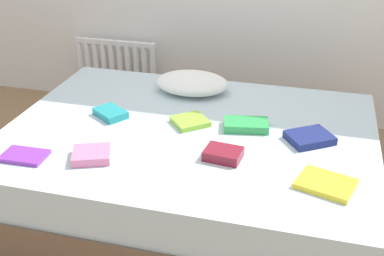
# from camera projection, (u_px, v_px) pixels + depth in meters

# --- Properties ---
(ground_plane) EXTENTS (8.00, 8.00, 0.00)m
(ground_plane) POSITION_uv_depth(u_px,v_px,m) (190.00, 204.00, 2.85)
(ground_plane) COLOR #93704C
(bed) EXTENTS (2.00, 1.50, 0.50)m
(bed) POSITION_uv_depth(u_px,v_px,m) (190.00, 169.00, 2.73)
(bed) COLOR brown
(bed) RESTS_ON ground
(radiator) EXTENTS (0.67, 0.04, 0.45)m
(radiator) POSITION_uv_depth(u_px,v_px,m) (116.00, 67.00, 3.94)
(radiator) COLOR white
(radiator) RESTS_ON ground
(pillow) EXTENTS (0.46, 0.34, 0.12)m
(pillow) POSITION_uv_depth(u_px,v_px,m) (192.00, 83.00, 3.04)
(pillow) COLOR white
(pillow) RESTS_ON bed
(textbook_teal) EXTENTS (0.22, 0.21, 0.04)m
(textbook_teal) POSITION_uv_depth(u_px,v_px,m) (110.00, 113.00, 2.74)
(textbook_teal) COLOR teal
(textbook_teal) RESTS_ON bed
(textbook_green) EXTENTS (0.26, 0.18, 0.04)m
(textbook_green) POSITION_uv_depth(u_px,v_px,m) (246.00, 125.00, 2.61)
(textbook_green) COLOR green
(textbook_green) RESTS_ON bed
(textbook_yellow) EXTENTS (0.29, 0.25, 0.03)m
(textbook_yellow) POSITION_uv_depth(u_px,v_px,m) (326.00, 184.00, 2.13)
(textbook_yellow) COLOR yellow
(textbook_yellow) RESTS_ON bed
(textbook_lime) EXTENTS (0.24, 0.24, 0.03)m
(textbook_lime) POSITION_uv_depth(u_px,v_px,m) (190.00, 121.00, 2.66)
(textbook_lime) COLOR #8CC638
(textbook_lime) RESTS_ON bed
(textbook_purple) EXTENTS (0.22, 0.15, 0.02)m
(textbook_purple) POSITION_uv_depth(u_px,v_px,m) (24.00, 156.00, 2.35)
(textbook_purple) COLOR purple
(textbook_purple) RESTS_ON bed
(textbook_pink) EXTENTS (0.22, 0.22, 0.04)m
(textbook_pink) POSITION_uv_depth(u_px,v_px,m) (92.00, 155.00, 2.33)
(textbook_pink) COLOR pink
(textbook_pink) RESTS_ON bed
(textbook_maroon) EXTENTS (0.19, 0.15, 0.05)m
(textbook_maroon) POSITION_uv_depth(u_px,v_px,m) (223.00, 154.00, 2.33)
(textbook_maroon) COLOR maroon
(textbook_maroon) RESTS_ON bed
(textbook_navy) EXTENTS (0.28, 0.27, 0.04)m
(textbook_navy) POSITION_uv_depth(u_px,v_px,m) (310.00, 138.00, 2.49)
(textbook_navy) COLOR navy
(textbook_navy) RESTS_ON bed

